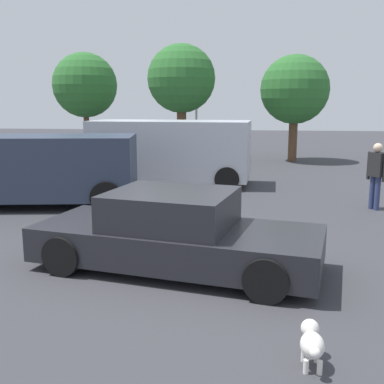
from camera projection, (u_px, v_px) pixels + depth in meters
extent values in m
plane|color=#38383D|center=(184.00, 271.00, 7.50)|extent=(80.00, 80.00, 0.00)
cube|color=#232328|center=(177.00, 243.00, 7.57)|extent=(4.89, 2.72, 0.55)
cube|color=#232328|center=(171.00, 209.00, 7.49)|extent=(2.24, 2.04, 0.57)
cube|color=slate|center=(226.00, 213.00, 7.21)|extent=(0.37, 1.54, 0.48)
cube|color=slate|center=(120.00, 205.00, 7.78)|extent=(0.37, 1.54, 0.48)
cylinder|color=black|center=(283.00, 244.00, 7.90)|extent=(0.67, 0.34, 0.64)
cylinder|color=black|center=(266.00, 280.00, 6.28)|extent=(0.67, 0.34, 0.64)
cylinder|color=black|center=(115.00, 228.00, 8.90)|extent=(0.67, 0.34, 0.64)
cylinder|color=black|center=(63.00, 256.00, 7.28)|extent=(0.67, 0.34, 0.64)
ellipsoid|color=white|center=(312.00, 345.00, 4.73)|extent=(0.25, 0.36, 0.25)
sphere|color=white|center=(310.00, 328.00, 4.94)|extent=(0.20, 0.20, 0.20)
sphere|color=white|center=(309.00, 326.00, 5.01)|extent=(0.09, 0.09, 0.09)
cylinder|color=white|center=(304.00, 355.00, 4.88)|extent=(0.06, 0.06, 0.15)
cylinder|color=white|center=(317.00, 355.00, 4.86)|extent=(0.06, 0.06, 0.15)
cylinder|color=white|center=(306.00, 367.00, 4.66)|extent=(0.06, 0.06, 0.15)
cylinder|color=white|center=(320.00, 368.00, 4.64)|extent=(0.06, 0.06, 0.15)
sphere|color=white|center=(315.00, 353.00, 4.51)|extent=(0.11, 0.11, 0.11)
cube|color=#B2B7C1|center=(170.00, 149.00, 15.39)|extent=(5.33, 2.34, 1.89)
cube|color=slate|center=(248.00, 138.00, 14.85)|extent=(0.15, 1.72, 0.76)
cylinder|color=black|center=(233.00, 170.00, 16.11)|extent=(0.77, 0.29, 0.76)
cylinder|color=black|center=(227.00, 179.00, 14.25)|extent=(0.77, 0.29, 0.76)
cylinder|color=black|center=(123.00, 167.00, 16.82)|extent=(0.77, 0.29, 0.76)
cylinder|color=black|center=(103.00, 175.00, 14.96)|extent=(0.77, 0.29, 0.76)
cube|color=#2D384C|center=(45.00, 166.00, 12.14)|extent=(4.88, 2.65, 1.61)
cube|color=slate|center=(132.00, 153.00, 12.14)|extent=(0.30, 1.66, 0.64)
cylinder|color=black|center=(116.00, 184.00, 13.23)|extent=(0.83, 0.37, 0.80)
cylinder|color=black|center=(107.00, 197.00, 11.40)|extent=(0.83, 0.37, 0.80)
cylinder|color=navy|center=(372.00, 192.00, 11.86)|extent=(0.13, 0.13, 0.86)
cylinder|color=navy|center=(377.00, 194.00, 11.72)|extent=(0.13, 0.13, 0.86)
cube|color=#262626|center=(377.00, 164.00, 11.65)|extent=(0.43, 0.46, 0.61)
cylinder|color=#262626|center=(369.00, 165.00, 11.87)|extent=(0.09, 0.09, 0.72)
sphere|color=beige|center=(378.00, 148.00, 11.57)|extent=(0.23, 0.23, 0.23)
cylinder|color=gray|center=(196.00, 104.00, 26.50)|extent=(0.14, 0.14, 5.24)
sphere|color=silver|center=(196.00, 54.00, 25.98)|extent=(0.44, 0.44, 0.44)
cylinder|color=brown|center=(87.00, 131.00, 25.45)|extent=(0.30, 0.30, 2.34)
sphere|color=#2D6B2D|center=(85.00, 85.00, 24.98)|extent=(3.47, 3.47, 3.47)
cylinder|color=brown|center=(182.00, 133.00, 21.62)|extent=(0.44, 0.44, 2.62)
sphere|color=#2D6B2D|center=(181.00, 78.00, 21.15)|extent=(3.12, 3.12, 3.12)
cylinder|color=brown|center=(293.00, 138.00, 21.53)|extent=(0.40, 0.40, 2.12)
sphere|color=#2D6B2D|center=(295.00, 89.00, 21.10)|extent=(3.13, 3.13, 3.13)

